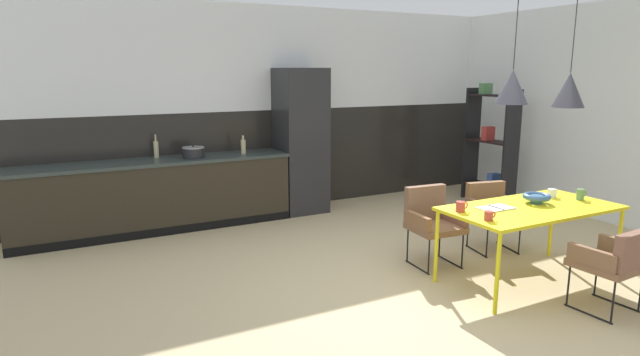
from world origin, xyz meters
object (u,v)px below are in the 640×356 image
(refrigerator_column, at_px, (301,141))
(pendant_lamp_over_table_far, at_px, (569,90))
(fruit_bowl, at_px, (537,197))
(mug_dark_espresso, at_px, (461,207))
(open_shelf_unit, at_px, (490,143))
(pendant_lamp_over_table_near, at_px, (512,87))
(dining_table, at_px, (531,211))
(bottle_wine_green, at_px, (243,146))
(armchair_facing_counter, at_px, (617,258))
(bottle_oil_tall, at_px, (156,149))
(mug_tall_blue, at_px, (581,194))
(open_book, at_px, (496,208))
(mug_short_terracotta, at_px, (489,216))
(armchair_corner_seat, at_px, (491,207))
(cooking_pot, at_px, (194,152))
(mug_wide_latte, at_px, (552,193))
(armchair_far_side, at_px, (431,216))

(refrigerator_column, relative_size, pendant_lamp_over_table_far, 1.73)
(fruit_bowl, height_order, mug_dark_espresso, mug_dark_espresso)
(open_shelf_unit, relative_size, pendant_lamp_over_table_near, 1.60)
(fruit_bowl, bearing_deg, dining_table, -154.72)
(refrigerator_column, relative_size, fruit_bowl, 7.78)
(bottle_wine_green, relative_size, pendant_lamp_over_table_near, 0.22)
(armchair_facing_counter, bearing_deg, pendant_lamp_over_table_near, 112.62)
(bottle_oil_tall, height_order, pendant_lamp_over_table_near, pendant_lamp_over_table_near)
(pendant_lamp_over_table_far, bearing_deg, pendant_lamp_over_table_near, 174.92)
(mug_tall_blue, xyz_separation_m, mug_dark_espresso, (-1.34, 0.20, -0.01))
(bottle_wine_green, relative_size, pendant_lamp_over_table_far, 0.21)
(open_book, distance_m, bottle_wine_green, 3.43)
(dining_table, bearing_deg, armchair_facing_counter, -84.08)
(mug_short_terracotta, xyz_separation_m, pendant_lamp_over_table_far, (1.02, 0.13, 1.02))
(bottle_oil_tall, distance_m, pendant_lamp_over_table_near, 4.25)
(armchair_corner_seat, relative_size, mug_short_terracotta, 6.42)
(armchair_facing_counter, height_order, mug_short_terracotta, mug_short_terracotta)
(armchair_facing_counter, xyz_separation_m, pendant_lamp_over_table_far, (0.25, 0.77, 1.31))
(dining_table, bearing_deg, fruit_bowl, 25.28)
(cooking_pot, bearing_deg, mug_wide_latte, -47.82)
(armchair_far_side, height_order, mug_tall_blue, mug_tall_blue)
(armchair_far_side, distance_m, mug_dark_espresso, 0.71)
(mug_short_terracotta, distance_m, bottle_oil_tall, 4.14)
(armchair_far_side, height_order, bottle_oil_tall, bottle_oil_tall)
(armchair_facing_counter, xyz_separation_m, cooking_pot, (-2.38, 4.02, 0.48))
(fruit_bowl, bearing_deg, bottle_wine_green, 118.91)
(bottle_wine_green, bearing_deg, armchair_far_side, -65.67)
(mug_short_terracotta, bearing_deg, pendant_lamp_over_table_near, 27.00)
(refrigerator_column, bearing_deg, open_book, -82.38)
(armchair_facing_counter, bearing_deg, mug_dark_espresso, 125.15)
(armchair_facing_counter, bearing_deg, mug_short_terracotta, 136.46)
(mug_wide_latte, distance_m, pendant_lamp_over_table_far, 1.05)
(armchair_corner_seat, distance_m, armchair_far_side, 0.88)
(mug_tall_blue, bearing_deg, dining_table, 176.83)
(dining_table, distance_m, open_book, 0.37)
(open_shelf_unit, height_order, pendant_lamp_over_table_far, pendant_lamp_over_table_far)
(refrigerator_column, distance_m, open_book, 3.24)
(dining_table, height_order, pendant_lamp_over_table_far, pendant_lamp_over_table_far)
(armchair_far_side, distance_m, mug_wide_latte, 1.20)
(refrigerator_column, relative_size, cooking_pot, 7.31)
(armchair_facing_counter, xyz_separation_m, pendant_lamp_over_table_near, (-0.41, 0.83, 1.34))
(pendant_lamp_over_table_near, bearing_deg, open_shelf_unit, 46.82)
(armchair_facing_counter, relative_size, cooking_pot, 2.66)
(mug_dark_espresso, height_order, pendant_lamp_over_table_far, pendant_lamp_over_table_far)
(armchair_facing_counter, xyz_separation_m, bottle_wine_green, (-1.71, 4.08, 0.51))
(bottle_oil_tall, bearing_deg, armchair_facing_counter, -56.73)
(armchair_corner_seat, distance_m, mug_wide_latte, 0.75)
(armchair_far_side, distance_m, pendant_lamp_over_table_far, 1.74)
(open_book, distance_m, mug_wide_latte, 0.83)
(mug_tall_blue, bearing_deg, mug_wide_latte, 128.22)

